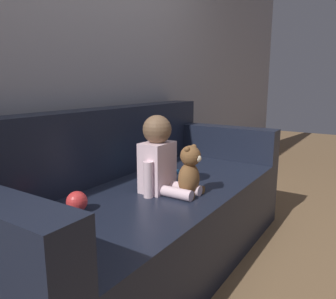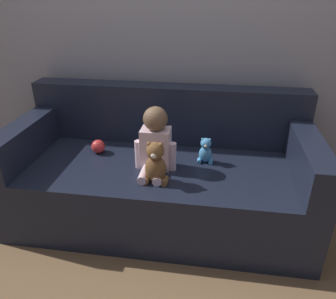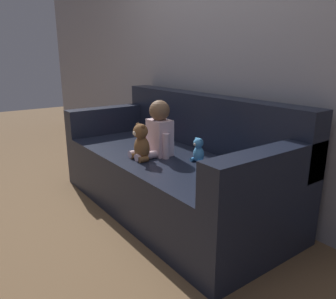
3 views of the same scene
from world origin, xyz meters
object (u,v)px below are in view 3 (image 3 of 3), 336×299
Objects in this scene: plush_toy_side at (198,151)px; teddy_bear_brown at (141,143)px; couch at (173,169)px; person_baby at (158,132)px; toy_ball at (144,135)px.

teddy_bear_brown is at bearing -133.81° from plush_toy_side.
couch is at bearing 93.25° from teddy_bear_brown.
person_baby reaches higher than plush_toy_side.
couch reaches higher than toy_ball.
couch is 7.51× the size of teddy_bear_brown.
teddy_bear_brown is 0.42m from plush_toy_side.
couch is 0.38m from plush_toy_side.
person_baby is at bearing 100.50° from teddy_bear_brown.
person_baby is (-0.01, -0.14, 0.33)m from couch.
teddy_bear_brown is (0.03, -0.17, -0.06)m from person_baby.
person_baby is 1.55× the size of teddy_bear_brown.
person_baby is at bearing -157.88° from plush_toy_side.
couch is at bearing 179.03° from plush_toy_side.
plush_toy_side is (0.29, 0.30, -0.04)m from teddy_bear_brown.
teddy_bear_brown is 1.50× the size of plush_toy_side.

